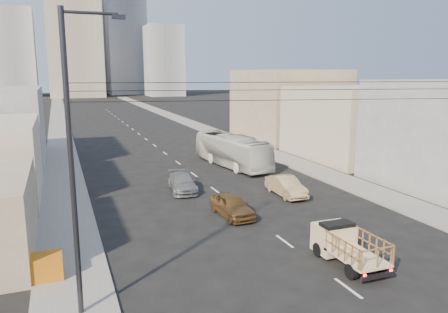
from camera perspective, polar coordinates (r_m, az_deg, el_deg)
ground at (r=20.18m, az=19.46°, el=-18.40°), size 420.00×420.00×0.00m
sidewalk_left at (r=83.71m, az=-20.71°, el=3.68°), size 3.50×180.00×0.12m
sidewalk_right at (r=86.97m, az=-5.02°, el=4.59°), size 3.50×180.00×0.12m
lane_dashes at (r=67.90m, az=-10.62°, el=2.60°), size 0.15×104.00×0.01m
flatbed_pickup at (r=23.60m, az=15.69°, el=-10.81°), size 1.95×4.41×1.90m
city_bus at (r=45.40m, az=1.02°, el=0.77°), size 4.39×12.02×3.27m
sedan_brown at (r=29.88m, az=1.04°, el=-6.39°), size 2.04×4.59×1.53m
sedan_tan at (r=35.11m, az=8.11°, el=-3.85°), size 1.71×4.69×1.53m
sedan_grey at (r=36.21m, az=-5.46°, el=-3.42°), size 2.58×5.13×1.43m
streetlamp_left at (r=17.47m, az=-19.02°, el=-0.37°), size 2.36×0.25×12.00m
overhead_wires at (r=18.86m, az=18.25°, el=8.23°), size 23.01×5.02×0.72m
crate_stack at (r=22.77m, az=-22.60°, el=-13.20°), size 1.80×1.20×1.14m
bldg_right_mid at (r=52.04m, az=16.36°, el=4.27°), size 11.00×14.00×8.00m
bldg_right_far at (r=65.60m, az=8.29°, el=6.78°), size 12.00×16.00×10.00m
high_rise_tower at (r=184.44m, az=-19.15°, el=16.74°), size 20.00×20.00×60.00m
midrise_ne at (r=200.65m, az=-12.66°, el=13.68°), size 16.00×16.00×40.00m
midrise_nw at (r=193.81m, az=-25.66°, el=12.10°), size 15.00×15.00×34.00m
midrise_back at (r=214.25m, az=-16.56°, el=13.85°), size 18.00×18.00×44.00m
midrise_east at (r=183.05m, az=-7.84°, el=12.24°), size 14.00×14.00×28.00m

